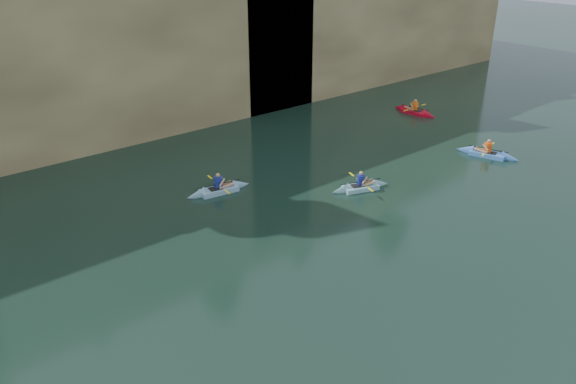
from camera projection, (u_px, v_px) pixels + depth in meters
ground at (462, 384)px, 14.20m from camera, size 160.00×160.00×0.00m
cliff at (35, 13)px, 32.58m from camera, size 70.00×16.00×12.00m
cliff_slab_center at (123, 31)px, 28.70m from camera, size 24.00×2.40×11.40m
cliff_slab_east at (384, 13)px, 40.57m from camera, size 26.00×2.40×9.84m
sea_cave_center at (21, 135)px, 26.53m from camera, size 3.50×1.00×3.20m
sea_cave_east at (258, 77)px, 34.33m from camera, size 5.00×1.00×4.50m
kayaker_ltblue_near at (360, 187)px, 24.74m from camera, size 2.82×2.08×1.08m
kayaker_red_far at (414, 111)px, 34.94m from camera, size 2.26×3.12×1.13m
kayaker_ltblue_mid at (219, 189)px, 24.47m from camera, size 3.04×2.23×1.13m
kayaker_blue_east at (487, 154)px, 28.38m from camera, size 2.14×3.20×1.11m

